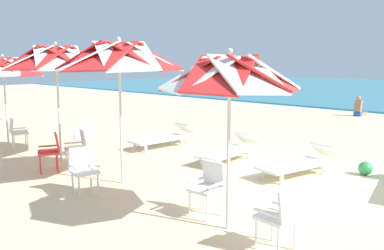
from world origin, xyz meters
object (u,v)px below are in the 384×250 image
(beach_umbrella_3, at_px, (3,68))
(sun_lounger_1, at_px, (300,162))
(plastic_chair_3, at_px, (78,146))
(plastic_chair_4, at_px, (51,150))
(plastic_chair_2, at_px, (83,168))
(plastic_chair_5, at_px, (83,137))
(beach_umbrella_1, at_px, (119,58))
(beach_umbrella_0, at_px, (230,75))
(beach_ball, at_px, (365,168))
(beachgoer_seated, at_px, (359,109))
(plastic_chair_6, at_px, (17,131))
(plastic_chair_1, at_px, (281,215))
(plastic_chair_0, at_px, (208,185))
(beach_umbrella_2, at_px, (56,59))
(sun_lounger_2, at_px, (231,150))
(sun_lounger_3, at_px, (165,137))

(beach_umbrella_3, height_order, sun_lounger_1, beach_umbrella_3)
(plastic_chair_3, xyz_separation_m, plastic_chair_4, (-0.08, -0.60, 0.00))
(plastic_chair_2, distance_m, plastic_chair_4, 1.89)
(plastic_chair_2, height_order, plastic_chair_5, same)
(beach_umbrella_1, bearing_deg, beach_umbrella_0, -4.92)
(beach_ball, bearing_deg, plastic_chair_5, -151.26)
(beach_umbrella_0, bearing_deg, beachgoer_seated, 104.78)
(plastic_chair_6, xyz_separation_m, beachgoer_seated, (4.07, 13.74, -0.20))
(beachgoer_seated, bearing_deg, plastic_chair_1, -71.78)
(beach_umbrella_0, xyz_separation_m, plastic_chair_0, (-0.57, 0.20, -1.74))
(beach_umbrella_2, height_order, plastic_chair_4, beach_umbrella_2)
(beachgoer_seated, bearing_deg, beach_umbrella_1, -86.99)
(plastic_chair_1, height_order, plastic_chair_5, same)
(beach_ball, bearing_deg, beach_umbrella_2, -145.72)
(plastic_chair_0, distance_m, beachgoer_seated, 14.00)
(plastic_chair_1, bearing_deg, plastic_chair_3, 176.38)
(plastic_chair_0, relative_size, beach_umbrella_1, 0.30)
(plastic_chair_4, height_order, sun_lounger_2, plastic_chair_4)
(beach_umbrella_0, distance_m, sun_lounger_1, 3.90)
(beach_umbrella_3, xyz_separation_m, beachgoer_seated, (4.76, 13.73, -1.97))
(beach_umbrella_0, height_order, plastic_chair_6, beach_umbrella_0)
(plastic_chair_4, height_order, beachgoer_seated, beachgoer_seated)
(plastic_chair_2, relative_size, plastic_chair_6, 1.00)
(sun_lounger_2, height_order, sun_lounger_3, same)
(plastic_chair_1, bearing_deg, plastic_chair_6, 178.66)
(plastic_chair_2, height_order, plastic_chair_6, same)
(beach_umbrella_1, xyz_separation_m, beach_umbrella_2, (-2.58, 0.03, -0.01))
(beach_umbrella_3, height_order, sun_lounger_2, beach_umbrella_3)
(plastic_chair_1, bearing_deg, plastic_chair_0, 169.29)
(plastic_chair_2, bearing_deg, plastic_chair_4, 170.60)
(beach_umbrella_0, height_order, beach_umbrella_2, beach_umbrella_2)
(sun_lounger_1, relative_size, beachgoer_seated, 2.41)
(plastic_chair_5, bearing_deg, beachgoer_seated, 81.17)
(plastic_chair_2, height_order, sun_lounger_3, plastic_chair_2)
(sun_lounger_3, relative_size, beachgoer_seated, 2.36)
(plastic_chair_2, height_order, beach_umbrella_3, beach_umbrella_3)
(beachgoer_seated, bearing_deg, plastic_chair_0, -77.25)
(beach_umbrella_2, bearing_deg, beach_umbrella_0, -2.92)
(plastic_chair_0, height_order, plastic_chair_1, same)
(sun_lounger_1, bearing_deg, beach_umbrella_1, -126.59)
(sun_lounger_1, bearing_deg, plastic_chair_5, -155.10)
(plastic_chair_6, bearing_deg, beach_umbrella_2, 4.15)
(plastic_chair_2, relative_size, plastic_chair_3, 1.00)
(beach_umbrella_2, height_order, beach_ball, beach_umbrella_2)
(plastic_chair_0, xyz_separation_m, beach_umbrella_1, (-2.37, 0.05, 2.01))
(plastic_chair_3, height_order, sun_lounger_3, plastic_chair_3)
(beach_umbrella_3, bearing_deg, plastic_chair_2, -7.94)
(beach_umbrella_0, bearing_deg, beach_ball, 85.51)
(beach_umbrella_3, relative_size, sun_lounger_2, 1.20)
(beach_umbrella_2, distance_m, sun_lounger_3, 3.70)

